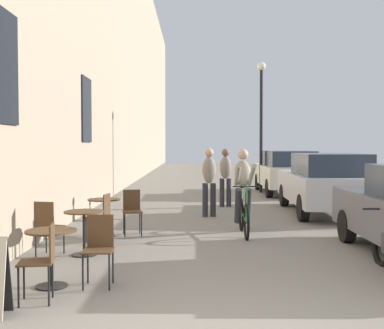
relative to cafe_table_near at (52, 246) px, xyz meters
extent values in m
cube|color=tan|center=(-1.27, 11.81, 5.57)|extent=(0.50, 68.00, 12.18)
cube|color=black|center=(-1.00, 1.16, 2.43)|extent=(0.04, 1.10, 1.70)
cube|color=black|center=(-1.00, 6.90, 2.20)|extent=(0.04, 1.10, 1.70)
cylinder|color=black|center=(0.00, 0.00, -0.51)|extent=(0.40, 0.40, 0.02)
cylinder|color=black|center=(0.00, 0.00, -0.16)|extent=(0.05, 0.05, 0.67)
cylinder|color=#4C331E|center=(0.00, 0.00, 0.19)|extent=(0.64, 0.64, 0.02)
cylinder|color=black|center=(0.75, -0.16, -0.30)|extent=(0.02, 0.02, 0.45)
cylinder|color=black|center=(0.43, -0.16, -0.30)|extent=(0.02, 0.02, 0.45)
cylinder|color=black|center=(0.75, 0.16, -0.30)|extent=(0.02, 0.02, 0.45)
cylinder|color=black|center=(0.42, 0.16, -0.30)|extent=(0.02, 0.02, 0.45)
cube|color=#4C331E|center=(0.59, 0.00, -0.06)|extent=(0.39, 0.39, 0.02)
cube|color=#4C331E|center=(0.59, 0.18, 0.16)|extent=(0.34, 0.03, 0.42)
cylinder|color=black|center=(-0.14, -0.80, -0.30)|extent=(0.02, 0.02, 0.45)
cylinder|color=black|center=(-0.18, -0.48, -0.30)|extent=(0.02, 0.02, 0.45)
cylinder|color=black|center=(0.18, -0.75, -0.30)|extent=(0.02, 0.02, 0.45)
cylinder|color=black|center=(0.14, -0.43, -0.30)|extent=(0.02, 0.02, 0.45)
cube|color=#4C331E|center=(0.00, -0.62, -0.06)|extent=(0.43, 0.43, 0.02)
cube|color=#4C331E|center=(0.18, -0.59, 0.16)|extent=(0.07, 0.34, 0.42)
cylinder|color=black|center=(0.02, 1.80, -0.51)|extent=(0.40, 0.40, 0.02)
cylinder|color=black|center=(0.02, 1.80, -0.16)|extent=(0.05, 0.05, 0.67)
cylinder|color=#4C331E|center=(0.02, 1.80, 0.19)|extent=(0.64, 0.64, 0.02)
cylinder|color=black|center=(-0.65, 2.00, -0.30)|extent=(0.02, 0.02, 0.45)
cylinder|color=black|center=(-0.34, 1.92, -0.30)|extent=(0.02, 0.02, 0.45)
cylinder|color=black|center=(-0.73, 1.68, -0.30)|extent=(0.02, 0.02, 0.45)
cylinder|color=black|center=(-0.42, 1.61, -0.30)|extent=(0.02, 0.02, 0.45)
cube|color=#4C331E|center=(-0.53, 1.80, -0.06)|extent=(0.46, 0.46, 0.02)
cube|color=#4C331E|center=(-0.58, 1.63, 0.16)|extent=(0.34, 0.10, 0.42)
cylinder|color=black|center=(0.03, 3.60, -0.51)|extent=(0.40, 0.40, 0.02)
cylinder|color=black|center=(0.03, 3.60, -0.16)|extent=(0.05, 0.05, 0.67)
cylinder|color=#4C331E|center=(0.03, 3.60, 0.19)|extent=(0.64, 0.64, 0.02)
cylinder|color=black|center=(-0.16, 2.79, -0.30)|extent=(0.02, 0.02, 0.45)
cylinder|color=black|center=(-0.11, 3.11, -0.30)|extent=(0.02, 0.02, 0.45)
cylinder|color=black|center=(0.16, 2.74, -0.30)|extent=(0.02, 0.02, 0.45)
cylinder|color=black|center=(0.21, 3.06, -0.30)|extent=(0.02, 0.02, 0.45)
cube|color=#4C331E|center=(0.03, 2.92, -0.06)|extent=(0.44, 0.44, 0.02)
cube|color=#4C331E|center=(0.20, 2.89, 0.16)|extent=(0.08, 0.34, 0.42)
cylinder|color=black|center=(0.78, 3.48, -0.30)|extent=(0.02, 0.02, 0.45)
cylinder|color=black|center=(0.46, 3.41, -0.30)|extent=(0.02, 0.02, 0.45)
cylinder|color=black|center=(0.71, 3.79, -0.30)|extent=(0.02, 0.02, 0.45)
cylinder|color=black|center=(0.40, 3.73, -0.30)|extent=(0.02, 0.02, 0.45)
cube|color=#4C331E|center=(0.59, 3.60, -0.06)|extent=(0.45, 0.45, 0.02)
cube|color=#4C331E|center=(0.55, 3.78, 0.16)|extent=(0.34, 0.09, 0.42)
torus|color=black|center=(2.80, 3.15, -0.19)|extent=(0.05, 0.71, 0.71)
torus|color=black|center=(2.81, 4.20, -0.19)|extent=(0.05, 0.71, 0.71)
cylinder|color=#2D6B38|center=(2.81, 4.11, 0.09)|extent=(0.04, 0.21, 0.58)
cylinder|color=#2D6B38|center=(2.81, 3.61, 0.43)|extent=(0.04, 0.82, 0.14)
cylinder|color=#2D6B38|center=(2.80, 3.18, 0.14)|extent=(0.04, 0.09, 0.67)
cylinder|color=#2D6B38|center=(2.81, 3.70, -0.15)|extent=(0.04, 1.00, 0.12)
cylinder|color=black|center=(2.80, 3.20, 0.48)|extent=(0.52, 0.03, 0.03)
ellipsoid|color=black|center=(2.81, 4.02, 0.41)|extent=(0.12, 0.24, 0.06)
ellipsoid|color=#9E9384|center=(2.81, 3.94, 0.68)|extent=(0.34, 0.35, 0.59)
sphere|color=tan|center=(2.81, 3.90, 1.08)|extent=(0.22, 0.22, 0.22)
cylinder|color=#26262D|center=(2.91, 3.87, 0.03)|extent=(0.13, 0.40, 0.75)
cylinder|color=#26262D|center=(2.71, 3.87, 0.03)|extent=(0.13, 0.40, 0.75)
cylinder|color=#9E9384|center=(2.95, 3.55, 0.68)|extent=(0.10, 0.75, 0.48)
cylinder|color=#9E9384|center=(2.66, 3.56, 0.68)|extent=(0.11, 0.75, 0.48)
cylinder|color=#26262D|center=(2.10, 6.13, -0.10)|extent=(0.14, 0.14, 0.84)
cylinder|color=#26262D|center=(2.30, 6.16, -0.10)|extent=(0.14, 0.14, 0.84)
ellipsoid|color=gray|center=(2.20, 6.14, 0.65)|extent=(0.37, 0.29, 0.66)
sphere|color=tan|center=(2.20, 6.14, 1.08)|extent=(0.22, 0.22, 0.22)
cylinder|color=#26262D|center=(2.84, 8.14, -0.11)|extent=(0.14, 0.14, 0.82)
cylinder|color=#26262D|center=(2.64, 8.13, -0.11)|extent=(0.14, 0.14, 0.82)
ellipsoid|color=gray|center=(2.74, 8.14, 0.63)|extent=(0.36, 0.27, 0.65)
sphere|color=brown|center=(2.74, 8.14, 1.05)|extent=(0.22, 0.22, 0.22)
cylinder|color=black|center=(4.37, 12.52, 1.78)|extent=(0.12, 0.12, 4.60)
sphere|color=silver|center=(4.37, 12.52, 4.22)|extent=(0.32, 0.32, 0.32)
cylinder|color=black|center=(4.62, 2.88, -0.22)|extent=(0.20, 0.60, 0.60)
cube|color=#B7B7BC|center=(5.26, 6.81, 0.16)|extent=(1.99, 4.49, 0.72)
cube|color=#283342|center=(5.24, 6.28, 0.79)|extent=(1.62, 2.44, 0.54)
cylinder|color=black|center=(4.47, 8.30, -0.20)|extent=(0.23, 0.65, 0.64)
cylinder|color=black|center=(6.14, 8.24, -0.20)|extent=(0.23, 0.65, 0.64)
cylinder|color=black|center=(4.37, 5.38, -0.20)|extent=(0.23, 0.65, 0.64)
cylinder|color=black|center=(6.04, 5.32, -0.20)|extent=(0.23, 0.65, 0.64)
cube|color=beige|center=(5.25, 12.13, 0.16)|extent=(1.87, 4.45, 0.72)
cube|color=#283342|center=(5.24, 11.60, 0.79)|extent=(1.56, 2.41, 0.54)
cylinder|color=black|center=(4.42, 13.60, -0.20)|extent=(0.21, 0.64, 0.64)
cylinder|color=black|center=(6.09, 13.59, -0.20)|extent=(0.21, 0.64, 0.64)
cylinder|color=black|center=(4.40, 10.67, -0.20)|extent=(0.21, 0.64, 0.64)
cylinder|color=black|center=(6.07, 10.66, -0.20)|extent=(0.21, 0.64, 0.64)
torus|color=black|center=(4.59, 1.16, -0.22)|extent=(0.11, 0.69, 0.69)
camera|label=1|loc=(1.77, -6.19, 1.26)|focal=46.47mm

